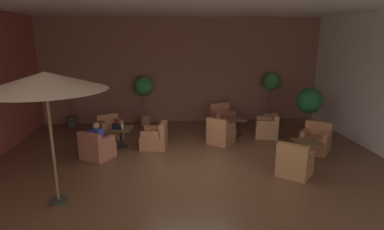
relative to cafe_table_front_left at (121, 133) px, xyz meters
The scene contains 22 objects.
ground_plane 2.93m from the cafe_table_front_left, 43.41° to the right, with size 11.21×10.03×0.02m, color brown.
wall_back_brick 3.99m from the cafe_table_front_left, 54.81° to the left, with size 11.21×0.08×4.13m, color brown.
ceiling_slab 4.70m from the cafe_table_front_left, 43.41° to the right, with size 11.21×10.03×0.06m, color silver.
cafe_table_front_left is the anchor object (origin of this frame).
armchair_front_left_north 1.09m from the cafe_table_front_left, ahead, with size 0.87×0.84×0.81m.
armchair_front_left_east 1.08m from the cafe_table_front_left, 117.90° to the left, with size 0.99×0.97×0.80m.
armchair_front_left_south 1.08m from the cafe_table_front_left, 121.67° to the right, with size 1.03×1.02×0.83m.
cafe_table_front_right 3.97m from the cafe_table_front_left, 12.77° to the left, with size 0.62×0.62×0.61m.
armchair_front_right_north 4.05m from the cafe_table_front_left, 28.34° to the left, with size 0.97×0.90×0.92m.
armchair_front_right_east 3.17m from the cafe_table_front_left, ahead, with size 1.01×1.01×0.88m.
armchair_front_right_south 4.95m from the cafe_table_front_left, ahead, with size 0.91×0.91×0.82m.
cafe_table_mid_center 5.52m from the cafe_table_front_left, 18.07° to the right, with size 0.72×0.72×0.61m.
armchair_mid_center_north 5.21m from the cafe_table_front_left, 28.70° to the right, with size 1.05×1.05×0.89m.
armchair_mid_center_east 5.97m from the cafe_table_front_left, ahead, with size 1.09×1.09×0.88m.
patio_umbrella_tall_red 4.02m from the cafe_table_front_left, 104.65° to the right, with size 2.35×2.35×2.73m.
potted_tree_left_corner 2.73m from the cafe_table_front_left, 76.69° to the left, with size 0.74×0.74×1.93m.
potted_tree_mid_left 6.23m from the cafe_table_front_left, 24.18° to the left, with size 0.70×0.70×2.03m.
potted_tree_mid_right 6.36m from the cafe_table_front_left, ahead, with size 0.87×0.87×1.72m.
potted_tree_right_corner 3.48m from the cafe_table_front_left, 131.16° to the left, with size 0.56×0.56×1.71m.
patron_blue_shirt 1.07m from the cafe_table_front_left, 121.67° to the right, with size 0.40×0.36×0.62m.
iced_drink_cup 0.22m from the cafe_table_front_left, 71.13° to the left, with size 0.08×0.08×0.11m, color white.
open_laptop 0.24m from the cafe_table_front_left, 124.75° to the right, with size 0.37×0.31×0.20m.
Camera 1 is at (-0.70, -7.43, 3.35)m, focal length 29.01 mm.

